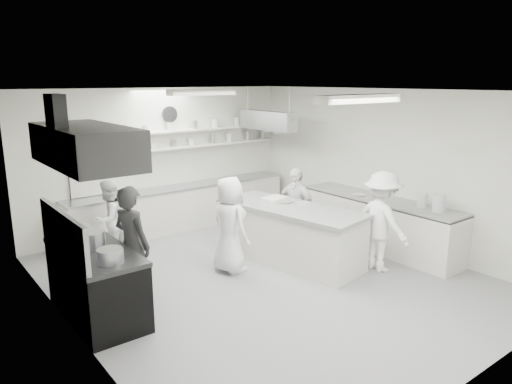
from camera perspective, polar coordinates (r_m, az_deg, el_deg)
floor at (r=7.98m, az=1.01°, el=-10.23°), size 6.00×7.00×0.02m
ceiling at (r=7.32m, az=1.11°, el=12.01°), size 6.00×7.00×0.02m
wall_back at (r=10.41m, az=-11.14°, el=3.79°), size 6.00×0.04×3.00m
wall_front at (r=5.35m, az=25.40°, el=-6.24°), size 6.00×0.04×3.00m
wall_left at (r=6.14m, az=-21.35°, el=-3.44°), size 0.04×7.00×3.00m
wall_right at (r=9.63m, az=15.11°, el=2.83°), size 0.04×7.00×3.00m
stove at (r=6.96m, az=-18.40°, el=-10.44°), size 0.80×1.80×0.90m
exhaust_hood at (r=6.46m, az=-19.62°, el=5.21°), size 0.85×2.00×0.50m
back_counter at (r=10.51m, az=-8.69°, el=-1.84°), size 5.00×0.60×0.92m
shelf_lower at (r=10.59m, az=-7.49°, el=5.45°), size 4.20×0.26×0.04m
shelf_upper at (r=10.55m, az=-7.54°, el=7.33°), size 4.20×0.26×0.04m
pass_through_window at (r=9.90m, az=-17.80°, el=2.62°), size 1.30×0.04×1.00m
wall_clock at (r=10.36m, az=-10.27°, el=9.07°), size 0.32×0.05×0.32m
right_counter at (r=9.48m, az=14.41°, el=-3.71°), size 0.74×3.30×0.94m
pot_rack at (r=10.47m, az=1.37°, el=8.50°), size 0.30×1.60×0.40m
light_fixture_front at (r=6.02m, az=12.11°, el=10.79°), size 1.30×0.25×0.10m
light_fixture_rear at (r=8.79m, az=-6.43°, el=11.69°), size 1.30×0.25×0.10m
prep_island at (r=8.54m, az=4.14°, el=-5.15°), size 1.41×2.71×0.95m
stove_pot at (r=6.86m, az=-19.09°, el=-5.53°), size 0.39×0.39×0.27m
cook_stove at (r=7.09m, az=-14.49°, el=-6.14°), size 0.59×0.73×1.73m
cook_back at (r=9.00m, az=-17.07°, el=-3.11°), size 0.88×0.81×1.44m
cook_island_left at (r=8.00m, az=-3.15°, el=-3.91°), size 0.55×0.82×1.62m
cook_island_right at (r=9.25m, az=4.69°, el=-1.82°), size 0.55×0.96×1.54m
cook_right at (r=8.30m, az=14.70°, el=-3.42°), size 0.74×1.15×1.70m
bowl_island_a at (r=8.69m, az=3.42°, el=-1.30°), size 0.36×0.36×0.07m
bowl_island_b at (r=8.59m, az=5.55°, el=-1.52°), size 0.26×0.26×0.07m
bowl_right at (r=9.49m, az=12.08°, el=-0.44°), size 0.28×0.28×0.06m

